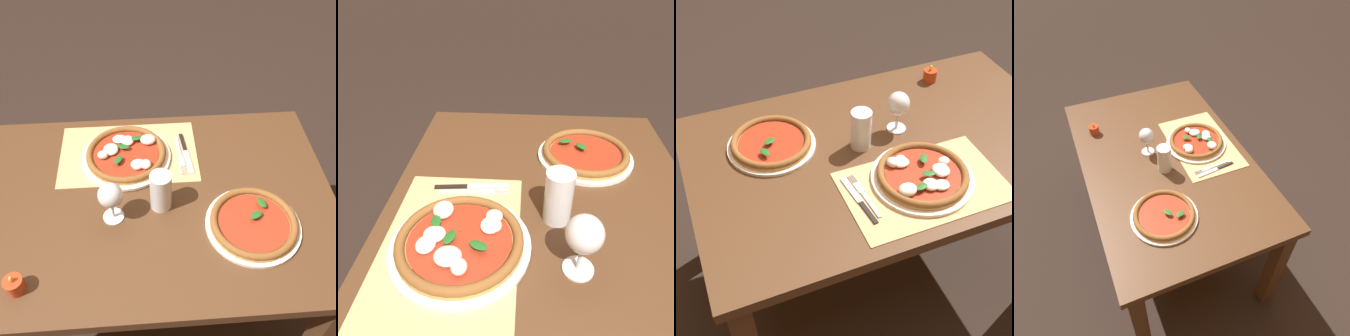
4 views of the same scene
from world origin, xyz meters
The scene contains 8 objects.
dining_table centered at (0.00, 0.00, 0.64)m, with size 1.37×0.86×0.74m.
paper_placemat centered at (0.03, -0.23, 0.74)m, with size 0.52×0.33×0.00m, color tan.
pizza_near centered at (0.03, -0.20, 0.76)m, with size 0.33×0.33×0.05m.
pizza_far centered at (-0.37, 0.14, 0.76)m, with size 0.31×0.31×0.04m.
wine_glass centered at (0.08, 0.07, 0.85)m, with size 0.08×0.08×0.16m.
pint_glass centered at (-0.08, 0.03, 0.81)m, with size 0.07×0.07×0.15m.
fork centered at (-0.17, -0.20, 0.75)m, with size 0.03×0.20×0.00m.
knife centered at (-0.19, -0.21, 0.75)m, with size 0.04×0.22×0.01m.
Camera 2 is at (0.55, -0.06, 1.34)m, focal length 35.00 mm.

